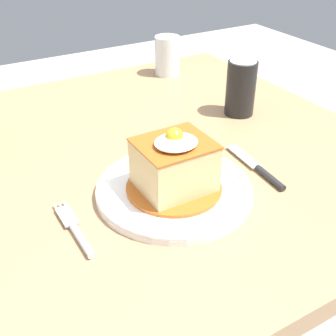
% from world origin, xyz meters
% --- Properties ---
extents(dining_table, '(1.12, 0.90, 0.76)m').
position_xyz_m(dining_table, '(0.00, 0.00, 0.64)').
color(dining_table, '#A87F56').
rests_on(dining_table, ground_plane).
extents(main_plate, '(0.26, 0.26, 0.02)m').
position_xyz_m(main_plate, '(0.08, -0.16, 0.77)').
color(main_plate, white).
rests_on(main_plate, dining_table).
extents(sandwich_meal, '(0.16, 0.16, 0.11)m').
position_xyz_m(sandwich_meal, '(0.08, -0.16, 0.82)').
color(sandwich_meal, '#B75B1E').
rests_on(sandwich_meal, main_plate).
extents(fork, '(0.02, 0.14, 0.01)m').
position_xyz_m(fork, '(-0.10, -0.18, 0.77)').
color(fork, silver).
rests_on(fork, dining_table).
extents(knife, '(0.03, 0.17, 0.01)m').
position_xyz_m(knife, '(0.24, -0.18, 0.77)').
color(knife, '#262628').
rests_on(knife, dining_table).
extents(soda_can, '(0.07, 0.07, 0.12)m').
position_xyz_m(soda_can, '(0.37, 0.04, 0.82)').
color(soda_can, black).
rests_on(soda_can, dining_table).
extents(drinking_glass, '(0.07, 0.07, 0.10)m').
position_xyz_m(drinking_glass, '(0.35, 0.34, 0.81)').
color(drinking_glass, gold).
rests_on(drinking_glass, dining_table).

